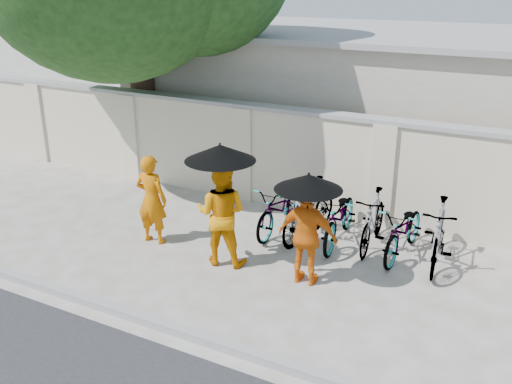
% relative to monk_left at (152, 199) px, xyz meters
% --- Properties ---
extents(ground, '(80.00, 80.00, 0.00)m').
position_rel_monk_left_xyz_m(ground, '(1.42, -0.48, -0.82)').
color(ground, '#B9B5B0').
extents(kerb, '(40.00, 0.16, 0.12)m').
position_rel_monk_left_xyz_m(kerb, '(1.42, -2.18, -0.76)').
color(kerb, gray).
rests_on(kerb, ground).
extents(compound_wall, '(20.00, 0.30, 2.00)m').
position_rel_monk_left_xyz_m(compound_wall, '(2.42, 2.72, 0.18)').
color(compound_wall, beige).
rests_on(compound_wall, ground).
extents(building_behind, '(14.00, 6.00, 3.20)m').
position_rel_monk_left_xyz_m(building_behind, '(3.42, 6.52, 0.78)').
color(building_behind, '#B8B3A5').
rests_on(building_behind, ground).
extents(monk_left, '(0.62, 0.44, 1.63)m').
position_rel_monk_left_xyz_m(monk_left, '(0.00, 0.00, 0.00)').
color(monk_left, '#C46304').
rests_on(monk_left, ground).
extents(monk_center, '(0.98, 0.83, 1.77)m').
position_rel_monk_left_xyz_m(monk_center, '(1.51, -0.10, 0.07)').
color(monk_center, orange).
rests_on(monk_center, ground).
extents(parasol_center, '(1.13, 1.13, 1.08)m').
position_rel_monk_left_xyz_m(parasol_center, '(1.56, -0.18, 1.14)').
color(parasol_center, black).
rests_on(parasol_center, ground).
extents(monk_right, '(0.95, 0.43, 1.60)m').
position_rel_monk_left_xyz_m(monk_right, '(3.03, -0.09, -0.02)').
color(monk_right, orange).
rests_on(monk_right, ground).
extents(parasol_right, '(1.02, 1.02, 0.92)m').
position_rel_monk_left_xyz_m(parasol_right, '(3.05, -0.17, 0.90)').
color(parasol_right, black).
rests_on(parasol_right, ground).
extents(bike_0, '(0.65, 1.80, 0.94)m').
position_rel_monk_left_xyz_m(bike_0, '(1.85, 1.46, -0.35)').
color(bike_0, gray).
rests_on(bike_0, ground).
extents(bike_1, '(0.74, 1.88, 1.10)m').
position_rel_monk_left_xyz_m(bike_1, '(2.42, 1.47, -0.27)').
color(bike_1, gray).
rests_on(bike_1, ground).
extents(bike_2, '(0.82, 1.92, 0.98)m').
position_rel_monk_left_xyz_m(bike_2, '(2.99, 1.53, -0.33)').
color(bike_2, gray).
rests_on(bike_2, ground).
extents(bike_3, '(0.59, 1.74, 1.03)m').
position_rel_monk_left_xyz_m(bike_3, '(3.57, 1.62, -0.30)').
color(bike_3, gray).
rests_on(bike_3, ground).
extents(bike_4, '(0.75, 1.82, 0.93)m').
position_rel_monk_left_xyz_m(bike_4, '(4.14, 1.55, -0.35)').
color(bike_4, gray).
rests_on(bike_4, ground).
extents(bike_5, '(0.70, 1.88, 1.10)m').
position_rel_monk_left_xyz_m(bike_5, '(4.72, 1.48, -0.27)').
color(bike_5, gray).
rests_on(bike_5, ground).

